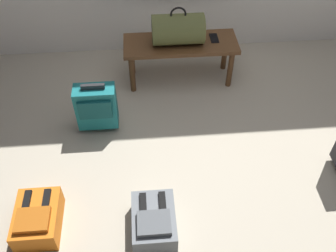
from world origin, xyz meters
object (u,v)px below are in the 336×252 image
at_px(duffel_bag_olive, 178,29).
at_px(backpack_orange, 38,219).
at_px(cell_phone, 214,38).
at_px(backpack_grey, 154,222).
at_px(suitcase_small_teal, 96,106).
at_px(bench, 180,48).

relative_size(duffel_bag_olive, backpack_orange, 1.16).
xyz_separation_m(cell_phone, backpack_grey, (-0.63, -1.58, -0.32)).
bearing_deg(cell_phone, backpack_orange, -132.76).
xyz_separation_m(suitcase_small_teal, backpack_orange, (-0.36, -0.89, -0.15)).
relative_size(duffel_bag_olive, cell_phone, 3.06).
bearing_deg(duffel_bag_olive, backpack_orange, -125.85).
relative_size(bench, backpack_grey, 2.63).
height_order(duffel_bag_olive, suitcase_small_teal, duffel_bag_olive).
distance_m(duffel_bag_olive, backpack_orange, 1.86).
bearing_deg(backpack_grey, bench, 78.01).
relative_size(suitcase_small_teal, backpack_grey, 1.21).
height_order(cell_phone, suitcase_small_teal, suitcase_small_teal).
bearing_deg(cell_phone, bench, -173.77).
distance_m(bench, backpack_orange, 1.84).
height_order(duffel_bag_olive, backpack_orange, duffel_bag_olive).
xyz_separation_m(duffel_bag_olive, cell_phone, (0.33, 0.03, -0.13)).
relative_size(duffel_bag_olive, suitcase_small_teal, 0.96).
bearing_deg(backpack_grey, duffel_bag_olive, 78.94).
distance_m(backpack_grey, backpack_orange, 0.76).
height_order(bench, cell_phone, cell_phone).
height_order(bench, backpack_grey, bench).
xyz_separation_m(bench, backpack_grey, (-0.33, -1.55, -0.25)).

